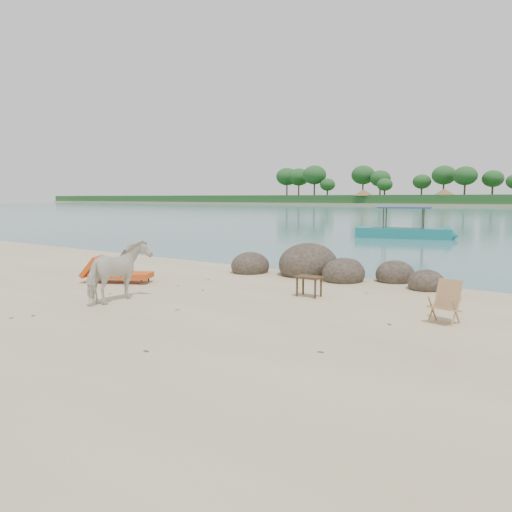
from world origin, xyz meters
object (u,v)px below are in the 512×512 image
at_px(cow, 119,273).
at_px(lounge_chair, 121,272).
at_px(side_table, 309,288).
at_px(deck_chair, 444,304).
at_px(boat_near, 404,212).
at_px(boulders, 320,269).

distance_m(cow, lounge_chair, 2.63).
height_order(side_table, deck_chair, deck_chair).
bearing_deg(side_table, boat_near, 102.40).
relative_size(boulders, deck_chair, 8.05).
distance_m(cow, boat_near, 22.15).
height_order(side_table, boat_near, boat_near).
xyz_separation_m(boulders, boat_near, (-3.40, 16.08, 1.26)).
bearing_deg(cow, boulders, -118.01).
height_order(boulders, deck_chair, boulders).
bearing_deg(side_table, lounge_chair, -166.56).
bearing_deg(boat_near, cow, -100.30).
relative_size(boulders, side_table, 10.66).
bearing_deg(side_table, cow, -137.83).
relative_size(boulders, lounge_chair, 3.10).
relative_size(cow, lounge_chair, 0.78).
height_order(cow, lounge_chair, cow).
bearing_deg(lounge_chair, deck_chair, -24.61).
bearing_deg(lounge_chair, boulders, 19.09).
bearing_deg(boat_near, side_table, -90.36).
distance_m(cow, side_table, 4.42).
bearing_deg(deck_chair, boulders, 152.33).
bearing_deg(cow, side_table, -147.33).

